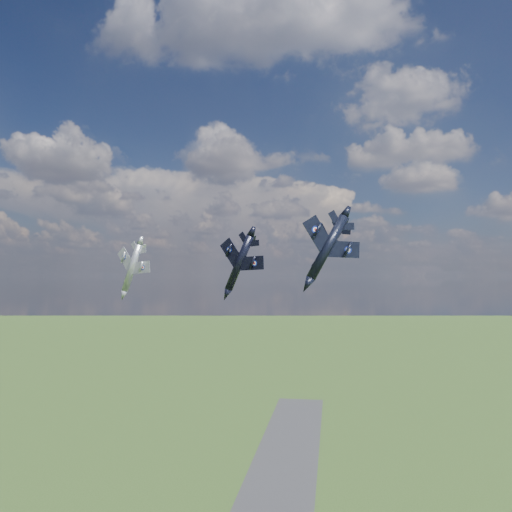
% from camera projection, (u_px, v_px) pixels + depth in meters
% --- Properties ---
extents(jet_lead_navy, '(16.51, 18.90, 7.87)m').
position_uv_depth(jet_lead_navy, '(239.00, 263.00, 96.52)').
color(jet_lead_navy, black).
extents(jet_right_navy, '(14.43, 16.63, 7.47)m').
position_uv_depth(jet_right_navy, '(327.00, 247.00, 69.90)').
color(jet_right_navy, black).
extents(jet_high_navy, '(15.08, 18.47, 9.44)m').
position_uv_depth(jet_high_navy, '(329.00, 246.00, 112.71)').
color(jet_high_navy, black).
extents(jet_left_silver, '(13.73, 15.61, 6.10)m').
position_uv_depth(jet_left_silver, '(132.00, 268.00, 93.49)').
color(jet_left_silver, gray).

